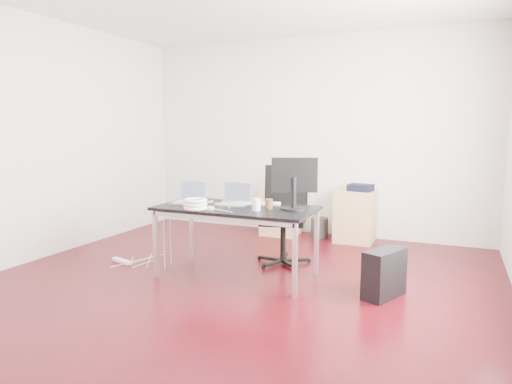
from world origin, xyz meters
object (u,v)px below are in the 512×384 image
at_px(office_chair, 284,210).
at_px(filing_cabinet_right, 355,216).
at_px(pc_tower, 384,273).
at_px(desk, 236,212).
at_px(filing_cabinet_left, 282,210).

bearing_deg(office_chair, filing_cabinet_right, 54.52).
bearing_deg(filing_cabinet_right, pc_tower, -71.55).
bearing_deg(filing_cabinet_right, desk, -112.87).
bearing_deg(office_chair, desk, -124.85).
relative_size(filing_cabinet_left, filing_cabinet_right, 1.00).
bearing_deg(desk, filing_cabinet_right, 67.13).
relative_size(filing_cabinet_right, pc_tower, 1.56).
xyz_separation_m(desk, filing_cabinet_right, (0.83, 1.97, -0.33)).
height_order(filing_cabinet_left, filing_cabinet_right, same).
xyz_separation_m(filing_cabinet_left, pc_tower, (1.71, -1.96, -0.13)).
xyz_separation_m(office_chair, filing_cabinet_left, (-0.51, 1.29, -0.26)).
relative_size(office_chair, filing_cabinet_right, 1.54).
xyz_separation_m(desk, pc_tower, (1.48, 0.00, -0.46)).
bearing_deg(pc_tower, desk, -156.09).
height_order(filing_cabinet_left, pc_tower, filing_cabinet_left).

